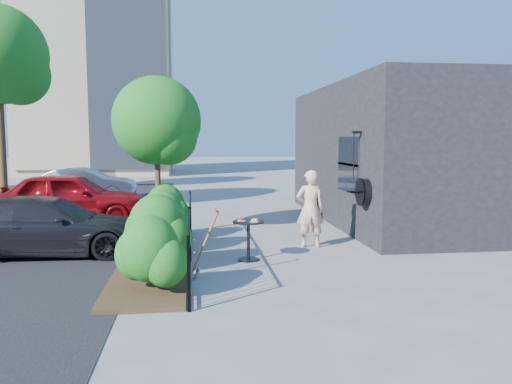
{
  "coord_description": "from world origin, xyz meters",
  "views": [
    {
      "loc": [
        -1.42,
        -9.91,
        2.43
      ],
      "look_at": [
        0.05,
        1.67,
        1.2
      ],
      "focal_mm": 35.0,
      "sensor_mm": 36.0,
      "label": 1
    }
  ],
  "objects": [
    {
      "name": "woman",
      "position": [
        1.19,
        0.99,
        0.88
      ],
      "size": [
        0.67,
        0.46,
        1.75
      ],
      "primitive_type": "imported",
      "rotation": [
        0.0,
        0.0,
        3.08
      ],
      "color": "#E3B193",
      "rests_on": "ground"
    },
    {
      "name": "shovel",
      "position": [
        -1.25,
        -1.35,
        0.55
      ],
      "size": [
        0.49,
        0.16,
        1.26
      ],
      "color": "brown",
      "rests_on": "ground"
    },
    {
      "name": "car_silver",
      "position": [
        -5.71,
        10.58,
        0.66
      ],
      "size": [
        4.04,
        1.51,
        1.32
      ],
      "primitive_type": "imported",
      "rotation": [
        0.0,
        0.0,
        1.6
      ],
      "color": "#BCBBC1",
      "rests_on": "ground"
    },
    {
      "name": "planting_bed",
      "position": [
        -2.2,
        0.0,
        0.04
      ],
      "size": [
        1.3,
        6.0,
        0.08
      ],
      "primitive_type": "cube",
      "color": "#382616",
      "rests_on": "ground"
    },
    {
      "name": "shop_building",
      "position": [
        5.5,
        4.5,
        2.0
      ],
      "size": [
        6.22,
        9.0,
        4.0
      ],
      "color": "black",
      "rests_on": "ground"
    },
    {
      "name": "cafe_table",
      "position": [
        -0.33,
        -0.09,
        0.56
      ],
      "size": [
        0.64,
        0.64,
        0.86
      ],
      "rotation": [
        0.0,
        0.0,
        -0.4
      ],
      "color": "black",
      "rests_on": "ground"
    },
    {
      "name": "fence",
      "position": [
        -1.5,
        0.0,
        0.56
      ],
      "size": [
        0.05,
        6.05,
        1.1
      ],
      "color": "black",
      "rests_on": "ground"
    },
    {
      "name": "car_darkgrey",
      "position": [
        -4.47,
        0.96,
        0.61
      ],
      "size": [
        4.25,
        1.78,
        1.23
      ],
      "primitive_type": "imported",
      "rotation": [
        0.0,
        0.0,
        1.56
      ],
      "color": "black",
      "rests_on": "ground"
    },
    {
      "name": "ground",
      "position": [
        0.0,
        0.0,
        0.0
      ],
      "size": [
        120.0,
        120.0,
        0.0
      ],
      "primitive_type": "plane",
      "color": "gray",
      "rests_on": "ground"
    },
    {
      "name": "shrubs",
      "position": [
        -2.1,
        0.1,
        0.7
      ],
      "size": [
        1.1,
        5.6,
        1.24
      ],
      "color": "#16631A",
      "rests_on": "ground"
    },
    {
      "name": "patio_tree",
      "position": [
        -2.24,
        2.76,
        2.76
      ],
      "size": [
        2.2,
        2.2,
        3.94
      ],
      "color": "#3F2B19",
      "rests_on": "ground"
    },
    {
      "name": "car_red",
      "position": [
        -4.99,
        5.09,
        0.75
      ],
      "size": [
        4.45,
        1.9,
        1.5
      ],
      "primitive_type": "imported",
      "rotation": [
        0.0,
        0.0,
        1.6
      ],
      "color": "maroon",
      "rests_on": "ground"
    }
  ]
}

